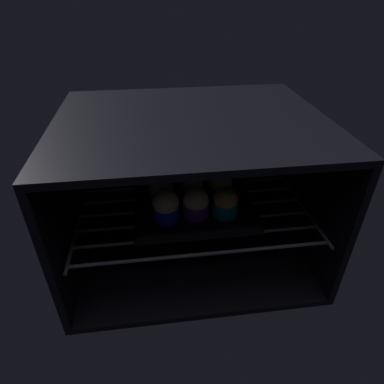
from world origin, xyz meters
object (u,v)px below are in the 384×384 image
(muffin_row1_col0, at_px, (161,189))
(muffin_row2_col1, at_px, (189,174))
(muffin_row0_col0, at_px, (166,206))
(muffin_row1_col1, at_px, (193,188))
(muffin_row0_col2, at_px, (226,202))
(muffin_row2_col2, at_px, (216,171))
(muffin_row0_col1, at_px, (195,203))
(muffin_row1_col2, at_px, (220,186))
(muffin_row2_col0, at_px, (162,173))
(baking_tray, at_px, (192,201))

(muffin_row1_col0, bearing_deg, muffin_row2_col1, 41.77)
(muffin_row0_col0, distance_m, muffin_row1_col0, 0.07)
(muffin_row0_col0, bearing_deg, muffin_row1_col1, 45.61)
(muffin_row0_col2, bearing_deg, muffin_row2_col2, 87.66)
(muffin_row0_col0, distance_m, muffin_row0_col1, 0.07)
(muffin_row0_col0, relative_size, muffin_row1_col2, 1.06)
(muffin_row0_col1, height_order, muffin_row0_col2, muffin_row0_col2)
(muffin_row0_col0, relative_size, muffin_row0_col1, 1.06)
(muffin_row1_col1, height_order, muffin_row2_col0, muffin_row2_col0)
(baking_tray, height_order, muffin_row1_col1, muffin_row1_col1)
(baking_tray, distance_m, muffin_row0_col0, 0.11)
(muffin_row0_col0, distance_m, muffin_row1_col1, 0.10)
(muffin_row1_col2, bearing_deg, muffin_row0_col0, -152.38)
(muffin_row0_col2, bearing_deg, muffin_row1_col0, 153.42)
(muffin_row2_col0, xyz_separation_m, muffin_row2_col2, (0.14, -0.00, -0.00))
(muffin_row1_col1, bearing_deg, baking_tray, 130.25)
(muffin_row0_col0, xyz_separation_m, muffin_row2_col0, (0.00, 0.14, 0.00))
(muffin_row1_col1, distance_m, muffin_row1_col2, 0.07)
(muffin_row0_col1, distance_m, muffin_row2_col0, 0.15)
(muffin_row0_col1, bearing_deg, muffin_row1_col0, 137.75)
(muffin_row1_col0, relative_size, muffin_row1_col2, 1.05)
(muffin_row0_col0, relative_size, muffin_row1_col1, 1.02)
(muffin_row0_col1, height_order, muffin_row2_col0, muffin_row2_col0)
(muffin_row1_col2, xyz_separation_m, muffin_row2_col0, (-0.14, 0.07, 0.00))
(muffin_row2_col2, bearing_deg, muffin_row1_col2, -92.27)
(muffin_row1_col0, bearing_deg, muffin_row0_col1, -42.25)
(muffin_row0_col2, xyz_separation_m, muffin_row1_col2, (0.00, 0.07, -0.00))
(muffin_row1_col0, relative_size, muffin_row2_col0, 0.97)
(baking_tray, xyz_separation_m, muffin_row1_col0, (-0.07, -0.00, 0.04))
(muffin_row0_col0, bearing_deg, muffin_row1_col0, 94.89)
(muffin_row0_col1, bearing_deg, muffin_row1_col2, 42.79)
(muffin_row0_col0, relative_size, muffin_row2_col1, 1.05)
(muffin_row0_col1, distance_m, muffin_row1_col1, 0.06)
(muffin_row0_col1, bearing_deg, baking_tray, 88.57)
(muffin_row0_col1, xyz_separation_m, muffin_row2_col1, (0.00, 0.13, 0.00))
(baking_tray, bearing_deg, muffin_row0_col0, -133.32)
(muffin_row0_col0, xyz_separation_m, muffin_row2_col2, (0.14, 0.14, -0.00))
(muffin_row1_col2, bearing_deg, muffin_row2_col2, 87.73)
(muffin_row1_col0, distance_m, muffin_row2_col2, 0.16)
(baking_tray, bearing_deg, muffin_row0_col2, -46.66)
(baking_tray, relative_size, muffin_row1_col0, 3.70)
(muffin_row1_col2, bearing_deg, muffin_row1_col1, -178.59)
(muffin_row1_col1, bearing_deg, muffin_row0_col0, -134.39)
(muffin_row0_col2, relative_size, muffin_row1_col0, 1.01)
(muffin_row1_col0, bearing_deg, muffin_row2_col0, 84.92)
(muffin_row0_col0, xyz_separation_m, muffin_row2_col1, (0.07, 0.14, -0.00))
(muffin_row1_col0, distance_m, muffin_row1_col2, 0.14)
(muffin_row1_col2, bearing_deg, muffin_row2_col0, 152.99)
(muffin_row2_col1, relative_size, muffin_row2_col2, 0.92)
(baking_tray, distance_m, muffin_row2_col0, 0.11)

